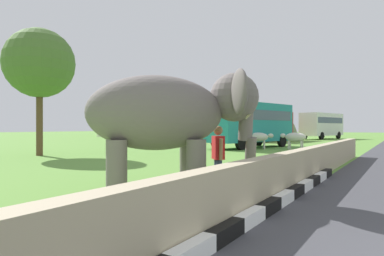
{
  "coord_description": "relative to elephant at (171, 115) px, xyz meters",
  "views": [
    {
      "loc": [
        -4.16,
        1.46,
        1.62
      ],
      "look_at": [
        2.42,
        5.64,
        1.6
      ],
      "focal_mm": 31.38,
      "sensor_mm": 36.0,
      "label": 1
    }
  ],
  "objects": [
    {
      "name": "striped_curb",
      "position": [
        -2.42,
        -2.37,
        -1.78
      ],
      "size": [
        16.2,
        0.2,
        0.24
      ],
      "color": "white",
      "rests_on": "ground_plane"
    },
    {
      "name": "barrier_parapet",
      "position": [
        -0.07,
        -2.07,
        -1.4
      ],
      "size": [
        28.0,
        0.36,
        1.0
      ],
      "primitive_type": "cube",
      "color": "tan",
      "rests_on": "ground_plane"
    },
    {
      "name": "elephant",
      "position": [
        0.0,
        0.0,
        0.0
      ],
      "size": [
        3.81,
        3.86,
        2.91
      ],
      "color": "slate",
      "rests_on": "ground_plane"
    },
    {
      "name": "person_handler",
      "position": [
        1.2,
        -0.57,
        -0.97
      ],
      "size": [
        0.52,
        0.5,
        1.66
      ],
      "color": "navy",
      "rests_on": "ground_plane"
    },
    {
      "name": "bus_teal",
      "position": [
        18.56,
        5.76,
        0.18
      ],
      "size": [
        8.94,
        4.37,
        3.5
      ],
      "color": "teal",
      "rests_on": "ground_plane"
    },
    {
      "name": "bus_red",
      "position": [
        31.34,
        8.88,
        0.18
      ],
      "size": [
        9.61,
        3.19,
        3.5
      ],
      "color": "#B21E1E",
      "rests_on": "ground_plane"
    },
    {
      "name": "bus_white",
      "position": [
        41.83,
        5.05,
        0.18
      ],
      "size": [
        8.33,
        4.38,
        3.5
      ],
      "color": "silver",
      "rests_on": "ground_plane"
    },
    {
      "name": "cow_near",
      "position": [
        17.19,
        4.57,
        -1.03
      ],
      "size": [
        1.22,
        1.87,
        1.23
      ],
      "color": "beige",
      "rests_on": "ground_plane"
    },
    {
      "name": "cow_mid",
      "position": [
        18.23,
        2.21,
        -1.03
      ],
      "size": [
        0.62,
        1.89,
        1.23
      ],
      "color": "beige",
      "rests_on": "ground_plane"
    },
    {
      "name": "tree_distant",
      "position": [
        5.22,
        13.06,
        3.34
      ],
      "size": [
        3.93,
        3.93,
        7.24
      ],
      "color": "brown",
      "rests_on": "ground_plane"
    },
    {
      "name": "hill_east",
      "position": [
        52.93,
        30.55,
        -1.9
      ],
      "size": [
        45.67,
        36.53,
        16.75
      ],
      "color": "#717D59",
      "rests_on": "ground_plane"
    }
  ]
}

